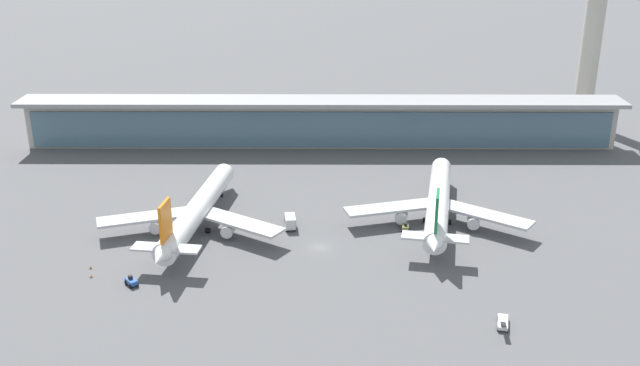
% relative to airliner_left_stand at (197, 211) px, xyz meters
% --- Properties ---
extents(ground_plane, '(1200.00, 1200.00, 0.00)m').
position_rel_airliner_left_stand_xyz_m(ground_plane, '(28.27, -9.30, -4.78)').
color(ground_plane, '#515154').
extents(airliner_left_stand, '(43.47, 56.94, 15.17)m').
position_rel_airliner_left_stand_xyz_m(airliner_left_stand, '(0.00, 0.00, 0.00)').
color(airliner_left_stand, white).
rests_on(airliner_left_stand, ground).
extents(airliner_centre_stand, '(43.12, 56.73, 15.17)m').
position_rel_airliner_left_stand_xyz_m(airliner_centre_stand, '(56.22, 5.12, 0.00)').
color(airliner_centre_stand, white).
rests_on(airliner_centre_stand, ground).
extents(service_truck_near_nose_olive, '(3.03, 7.49, 3.10)m').
position_rel_airliner_left_stand_xyz_m(service_truck_near_nose_olive, '(21.35, 1.46, -3.08)').
color(service_truck_near_nose_olive, olive).
rests_on(service_truck_near_nose_olive, ground).
extents(service_truck_under_wing_olive, '(2.02, 3.04, 2.05)m').
position_rel_airliner_left_stand_xyz_m(service_truck_under_wing_olive, '(48.05, -0.40, -3.90)').
color(service_truck_under_wing_olive, olive).
rests_on(service_truck_under_wing_olive, ground).
extents(service_truck_mid_apron_blue, '(3.17, 3.27, 2.05)m').
position_rel_airliner_left_stand_xyz_m(service_truck_mid_apron_blue, '(-8.79, -26.34, -3.90)').
color(service_truck_mid_apron_blue, '#234C9E').
rests_on(service_truck_mid_apron_blue, ground).
extents(service_truck_by_tail_white, '(2.89, 6.93, 2.70)m').
position_rel_airliner_left_stand_xyz_m(service_truck_by_tail_white, '(61.16, -40.81, -3.97)').
color(service_truck_by_tail_white, silver).
rests_on(service_truck_by_tail_white, ground).
extents(terminal_building, '(183.67, 12.80, 15.20)m').
position_rel_airliner_left_stand_xyz_m(terminal_building, '(28.27, 62.52, 3.09)').
color(terminal_building, '#B2ADA3').
rests_on(terminal_building, ground).
extents(control_tower, '(12.00, 12.00, 62.80)m').
position_rel_airliner_left_stand_xyz_m(control_tower, '(117.58, 87.15, 29.59)').
color(control_tower, '#B2ADA3').
rests_on(control_tower, ground).
extents(safety_cone_alpha, '(0.62, 0.62, 0.70)m').
position_rel_airliner_left_stand_xyz_m(safety_cone_alpha, '(-3.76, -16.69, -4.46)').
color(safety_cone_alpha, orange).
rests_on(safety_cone_alpha, ground).
extents(safety_cone_bravo, '(0.62, 0.62, 0.70)m').
position_rel_airliner_left_stand_xyz_m(safety_cone_bravo, '(-19.07, -19.38, -4.46)').
color(safety_cone_bravo, orange).
rests_on(safety_cone_bravo, ground).
extents(safety_cone_charlie, '(0.62, 0.62, 0.70)m').
position_rel_airliner_left_stand_xyz_m(safety_cone_charlie, '(-17.79, -23.15, -4.46)').
color(safety_cone_charlie, orange).
rests_on(safety_cone_charlie, ground).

